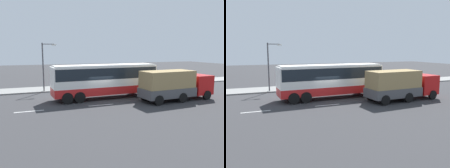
% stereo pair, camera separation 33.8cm
% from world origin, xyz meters
% --- Properties ---
extents(ground_plane, '(120.00, 120.00, 0.00)m').
position_xyz_m(ground_plane, '(0.00, 0.00, 0.00)').
color(ground_plane, '#333335').
extents(sidewalk_curb, '(80.00, 4.00, 0.15)m').
position_xyz_m(sidewalk_curb, '(0.00, 8.21, 0.07)').
color(sidewalk_curb, gray).
rests_on(sidewalk_curb, ground_plane).
extents(lane_centreline, '(27.54, 0.16, 0.01)m').
position_xyz_m(lane_centreline, '(-6.73, -2.30, 0.00)').
color(lane_centreline, white).
rests_on(lane_centreline, ground_plane).
extents(coach_bus, '(11.23, 3.16, 3.58)m').
position_xyz_m(coach_bus, '(0.87, 0.63, 2.21)').
color(coach_bus, red).
rests_on(coach_bus, ground_plane).
extents(cargo_truck, '(8.02, 3.16, 3.06)m').
position_xyz_m(cargo_truck, '(7.13, -2.95, 1.64)').
color(cargo_truck, red).
rests_on(cargo_truck, ground_plane).
extents(car_black_sedan, '(4.44, 2.04, 1.38)m').
position_xyz_m(car_black_sedan, '(10.13, 0.50, 0.75)').
color(car_black_sedan, black).
rests_on(car_black_sedan, ground_plane).
extents(pedestrian_near_curb, '(0.32, 0.32, 1.74)m').
position_xyz_m(pedestrian_near_curb, '(7.53, 7.68, 1.16)').
color(pedestrian_near_curb, '#38334C').
rests_on(pedestrian_near_curb, sidewalk_curb).
extents(street_lamp, '(1.71, 0.24, 5.79)m').
position_xyz_m(street_lamp, '(-4.74, 6.66, 3.54)').
color(street_lamp, '#47474C').
rests_on(street_lamp, sidewalk_curb).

